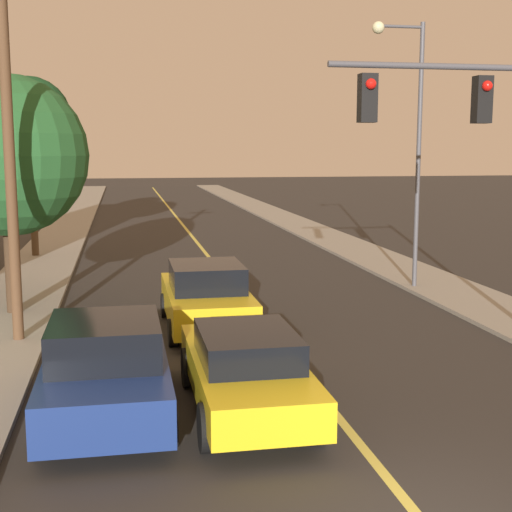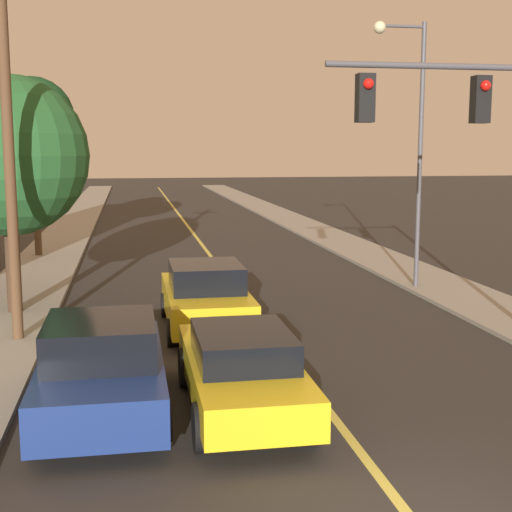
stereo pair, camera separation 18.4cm
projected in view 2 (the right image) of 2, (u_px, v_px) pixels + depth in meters
road_surface at (184, 221)px, 43.14m from camera, size 10.35×80.00×0.01m
sidewalk_left at (75, 222)px, 42.02m from camera, size 2.50×80.00×0.12m
sidewalk_right at (287, 218)px, 44.24m from camera, size 2.50×80.00×0.12m
car_near_lane_front at (242, 368)px, 11.81m from camera, size 1.87×4.72×1.45m
car_near_lane_second at (206, 296)px, 17.30m from camera, size 2.03×4.59×1.65m
car_outer_lane_front at (102, 368)px, 11.63m from camera, size 2.09×4.52×1.67m
traffic_signal_mast at (496, 144)px, 13.91m from camera, size 5.26×0.42×6.05m
streetlamp_right at (410, 123)px, 21.43m from camera, size 1.64×0.36×7.96m
utility_pole_left at (9, 148)px, 15.50m from camera, size 1.60×0.24×8.19m
tree_left_near at (7, 156)px, 18.20m from camera, size 4.13×4.13×6.14m
tree_left_far at (33, 119)px, 27.93m from camera, size 3.25×3.25×7.05m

